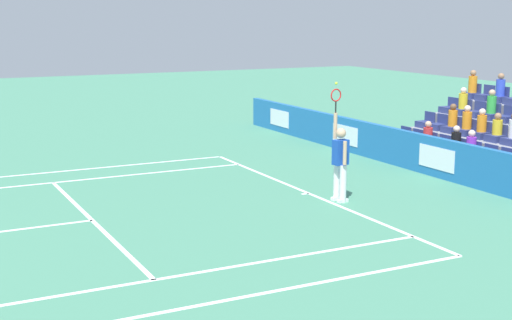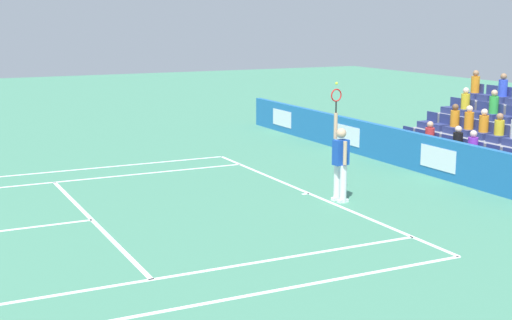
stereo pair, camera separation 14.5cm
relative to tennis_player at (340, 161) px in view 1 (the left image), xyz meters
The scene contains 9 objects.
line_baseline 1.43m from the tennis_player, 14.49° to the left, with size 10.97×0.10×0.01m, color white.
line_service 5.92m from the tennis_player, 80.12° to the left, with size 8.23×0.10×0.01m, color white.
line_singles_sideline_left 8.10m from the tennis_player, 50.49° to the left, with size 0.10×11.89×0.01m, color white.
line_singles_sideline_right 7.01m from the tennis_player, 116.65° to the left, with size 0.10×11.89×0.01m, color white.
line_doubles_sideline_left 9.03m from the tennis_player, 43.72° to the left, with size 0.10×11.89×0.01m, color white.
line_doubles_sideline_right 7.72m from the tennis_player, 125.86° to the left, with size 0.10×11.89×0.01m, color white.
line_centre_mark 1.45m from the tennis_player, 19.71° to the left, with size 0.10×0.20×0.01m, color white.
sponsor_barrier 4.07m from the tennis_player, 75.68° to the right, with size 22.53×0.22×1.10m.
tennis_player is the anchor object (origin of this frame).
Camera 1 is at (-15.33, -2.67, 4.37)m, focal length 51.26 mm.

